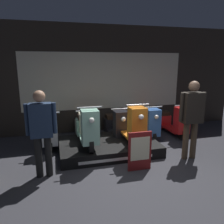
{
  "coord_description": "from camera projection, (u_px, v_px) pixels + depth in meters",
  "views": [
    {
      "loc": [
        -1.52,
        -3.46,
        2.11
      ],
      "look_at": [
        -0.13,
        1.76,
        0.87
      ],
      "focal_mm": 35.0,
      "sensor_mm": 36.0,
      "label": 1
    }
  ],
  "objects": [
    {
      "name": "scooter_backrow_2",
      "position": [
        116.0,
        126.0,
        6.04
      ],
      "size": [
        0.5,
        1.51,
        0.99
      ],
      "color": "black",
      "rests_on": "ground_plane"
    },
    {
      "name": "scooter_backrow_4",
      "position": [
        173.0,
        122.0,
        6.49
      ],
      "size": [
        0.5,
        1.51,
        0.99
      ],
      "color": "black",
      "rests_on": "ground_plane"
    },
    {
      "name": "display_platform",
      "position": [
        108.0,
        146.0,
        5.27
      ],
      "size": [
        2.31,
        1.46,
        0.25
      ],
      "color": "black",
      "rests_on": "ground_plane"
    },
    {
      "name": "scooter_display_left",
      "position": [
        87.0,
        128.0,
        4.98
      ],
      "size": [
        0.5,
        1.51,
        0.99
      ],
      "color": "black",
      "rests_on": "display_platform"
    },
    {
      "name": "person_left_browsing",
      "position": [
        41.0,
        128.0,
        3.94
      ],
      "size": [
        0.55,
        0.22,
        1.63
      ],
      "color": "black",
      "rests_on": "ground_plane"
    },
    {
      "name": "price_sign_board",
      "position": [
        140.0,
        151.0,
        4.29
      ],
      "size": [
        0.48,
        0.04,
        0.8
      ],
      "color": "maroon",
      "rests_on": "ground_plane"
    },
    {
      "name": "scooter_backrow_1",
      "position": [
        84.0,
        128.0,
        5.82
      ],
      "size": [
        0.5,
        1.51,
        0.99
      ],
      "color": "black",
      "rests_on": "ground_plane"
    },
    {
      "name": "scooter_backrow_3",
      "position": [
        145.0,
        124.0,
        6.27
      ],
      "size": [
        0.5,
        1.51,
        0.99
      ],
      "color": "black",
      "rests_on": "ground_plane"
    },
    {
      "name": "person_right_browsing",
      "position": [
        192.0,
        113.0,
        4.7
      ],
      "size": [
        0.61,
        0.25,
        1.73
      ],
      "color": "#473828",
      "rests_on": "ground_plane"
    },
    {
      "name": "scooter_backrow_0",
      "position": [
        50.0,
        131.0,
        5.6
      ],
      "size": [
        0.5,
        1.51,
        0.99
      ],
      "color": "black",
      "rests_on": "ground_plane"
    },
    {
      "name": "shop_wall_back",
      "position": [
        105.0,
        79.0,
        6.7
      ],
      "size": [
        8.98,
        0.09,
        3.2
      ],
      "color": "#28231E",
      "rests_on": "ground_plane"
    },
    {
      "name": "scooter_display_right",
      "position": [
        130.0,
        125.0,
        5.24
      ],
      "size": [
        0.5,
        1.51,
        0.99
      ],
      "color": "black",
      "rests_on": "display_platform"
    },
    {
      "name": "ground_plane",
      "position": [
        143.0,
        177.0,
        4.11
      ],
      "size": [
        30.0,
        30.0,
        0.0
      ],
      "primitive_type": "plane",
      "color": "#2D2D33"
    }
  ]
}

